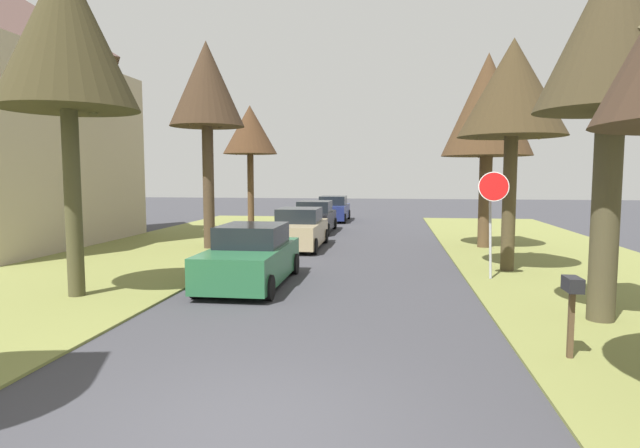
% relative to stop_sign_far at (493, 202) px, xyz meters
% --- Properties ---
extents(ground_plane, '(120.00, 120.00, 0.00)m').
position_rel_stop_sign_far_xyz_m(ground_plane, '(-4.27, -9.18, -2.17)').
color(ground_plane, '#38383D').
extents(stop_sign_far, '(0.81, 0.62, 2.93)m').
position_rel_stop_sign_far_xyz_m(stop_sign_far, '(0.00, 0.00, 0.00)').
color(stop_sign_far, '#9EA0A5').
rests_on(stop_sign_far, grass_verge_right).
extents(street_tree_right_mid_a, '(2.81, 2.81, 7.15)m').
position_rel_stop_sign_far_xyz_m(street_tree_right_mid_a, '(1.38, -3.98, 3.32)').
color(street_tree_right_mid_a, '#48412A').
rests_on(street_tree_right_mid_a, grass_verge_right).
extents(street_tree_right_mid_b, '(3.11, 3.11, 6.78)m').
position_rel_stop_sign_far_xyz_m(street_tree_right_mid_b, '(0.72, 1.39, 3.17)').
color(street_tree_right_mid_b, '#493D26').
rests_on(street_tree_right_mid_b, grass_verge_right).
extents(street_tree_right_far, '(3.48, 3.48, 7.53)m').
position_rel_stop_sign_far_xyz_m(street_tree_right_far, '(0.90, 6.55, 3.37)').
color(street_tree_right_far, brown).
rests_on(street_tree_right_far, grass_verge_right).
extents(street_tree_left_mid_a, '(3.14, 3.14, 7.81)m').
position_rel_stop_sign_far_xyz_m(street_tree_left_mid_a, '(-10.04, -3.47, 3.88)').
color(street_tree_left_mid_a, '#464228').
rests_on(street_tree_left_mid_a, grass_verge_left).
extents(street_tree_left_mid_b, '(2.84, 2.84, 7.92)m').
position_rel_stop_sign_far_xyz_m(street_tree_left_mid_b, '(-9.79, 4.81, 4.06)').
color(street_tree_left_mid_b, '#473727').
rests_on(street_tree_left_mid_b, grass_verge_left).
extents(street_tree_left_far, '(2.87, 2.87, 6.53)m').
position_rel_stop_sign_far_xyz_m(street_tree_left_far, '(-10.26, 12.55, 3.06)').
color(street_tree_left_far, brown).
rests_on(street_tree_left_far, grass_verge_left).
extents(parked_sedan_green, '(1.97, 4.41, 1.57)m').
position_rel_stop_sign_far_xyz_m(parked_sedan_green, '(-6.38, -1.43, -1.44)').
color(parked_sedan_green, '#28663D').
rests_on(parked_sedan_green, ground).
extents(parked_sedan_tan, '(1.97, 4.41, 1.57)m').
position_rel_stop_sign_far_xyz_m(parked_sedan_tan, '(-6.39, 5.68, -1.44)').
color(parked_sedan_tan, tan).
rests_on(parked_sedan_tan, ground).
extents(parked_sedan_black, '(1.97, 4.41, 1.57)m').
position_rel_stop_sign_far_xyz_m(parked_sedan_black, '(-6.66, 11.58, -1.44)').
color(parked_sedan_black, black).
rests_on(parked_sedan_black, ground).
extents(parked_sedan_navy, '(1.97, 4.41, 1.57)m').
position_rel_stop_sign_far_xyz_m(parked_sedan_navy, '(-6.46, 18.18, -1.44)').
color(parked_sedan_navy, navy).
rests_on(parked_sedan_navy, ground).
extents(house_backdrop_left, '(6.70, 10.73, 10.21)m').
position_rel_stop_sign_far_xyz_m(house_backdrop_left, '(-17.88, 4.62, 3.10)').
color(house_backdrop_left, tan).
rests_on(house_backdrop_left, ground).
extents(curbside_mailbox, '(0.22, 0.44, 1.27)m').
position_rel_stop_sign_far_xyz_m(curbside_mailbox, '(0.07, -6.30, -1.11)').
color(curbside_mailbox, brown).
rests_on(curbside_mailbox, grass_verge_right).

